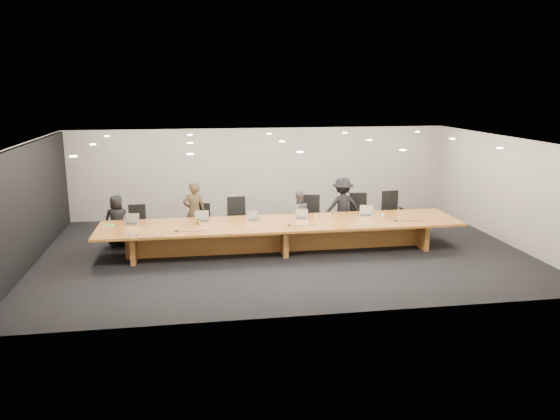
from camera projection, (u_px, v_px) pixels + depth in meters
The scene contains 29 objects.
ground at pixel (282, 251), 13.80m from camera, with size 12.00×12.00×0.00m, color black.
back_wall at pixel (261, 172), 17.34m from camera, with size 12.00×0.02×2.80m, color beige.
left_wall_panel at pixel (28, 206), 12.56m from camera, with size 0.08×7.84×2.74m, color black.
conference_table at pixel (282, 231), 13.68m from camera, with size 9.00×1.80×0.75m.
chair_far_left at pixel (137, 225), 14.25m from camera, with size 0.54×0.54×1.06m, color black, non-canonical shape.
chair_left at pixel (201, 223), 14.49m from camera, with size 0.53×0.53×1.04m, color black, non-canonical shape.
chair_mid_left at pixel (238, 219), 14.67m from camera, with size 0.60×0.60×1.18m, color black, non-canonical shape.
chair_mid_right at pixel (311, 216), 15.01m from camera, with size 0.59×0.59×1.16m, color black, non-canonical shape.
chair_right at pixel (359, 214), 15.28m from camera, with size 0.59×0.59×1.17m, color black, non-canonical shape.
chair_far_right at pixel (394, 212), 15.41m from camera, with size 0.61×0.61×1.20m, color black, non-canonical shape.
person_a at pixel (117, 221), 14.11m from camera, with size 0.66×0.43×1.36m, color black.
person_b at pixel (194, 212), 14.44m from camera, with size 0.60×0.39×1.64m, color #362D1D.
person_c at pixel (298, 214), 14.87m from camera, with size 0.64×0.50×1.32m, color #525154.
person_d at pixel (342, 207), 15.13m from camera, with size 1.05×0.60×1.62m, color black.
laptop_a at pixel (131, 219), 13.41m from camera, with size 0.33×0.24×0.26m, color tan, non-canonical shape.
laptop_b at pixel (202, 216), 13.67m from camera, with size 0.34×0.25×0.27m, color tan, non-canonical shape.
laptop_c at pixel (254, 216), 13.81m from camera, with size 0.30×0.22×0.24m, color tan, non-canonical shape.
laptop_d at pixel (301, 214), 13.97m from camera, with size 0.32×0.23×0.25m, color #C5B196, non-canonical shape.
laptop_e at pixel (366, 211), 14.27m from camera, with size 0.35×0.26×0.28m, color #C0B092, non-canonical shape.
water_bottle at pixel (199, 219), 13.55m from camera, with size 0.07×0.07×0.21m, color #B2C2BC.
amber_mug at pixel (198, 222), 13.41m from camera, with size 0.08×0.08×0.10m, color brown.
paper_cup_near at pixel (316, 216), 14.05m from camera, with size 0.08×0.08×0.10m, color silver.
paper_cup_far at pixel (383, 215), 14.19m from camera, with size 0.08×0.08×0.10m, color white.
notepad at pixel (109, 226), 13.29m from camera, with size 0.24×0.19×0.01m, color silver.
lime_gadget at pixel (109, 225), 13.27m from camera, with size 0.17×0.10×0.03m, color green.
av_box at pixel (133, 235), 12.44m from camera, with size 0.20×0.15×0.03m, color #A09FA4.
mic_left at pixel (176, 231), 12.79m from camera, with size 0.11×0.11×0.03m, color black.
mic_center at pixel (289, 225), 13.32m from camera, with size 0.11×0.11×0.03m, color black.
mic_right at pixel (396, 220), 13.78m from camera, with size 0.11×0.11×0.03m, color black.
Camera 1 is at (-2.17, -13.05, 4.07)m, focal length 35.00 mm.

